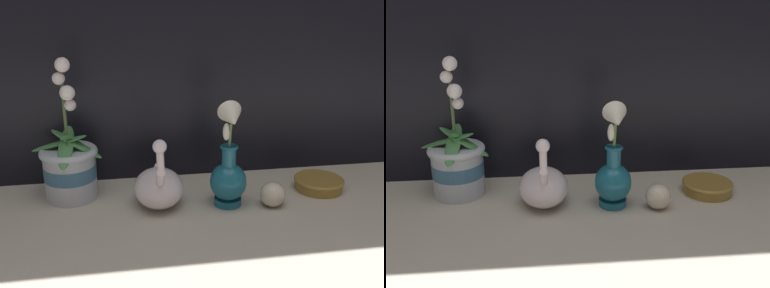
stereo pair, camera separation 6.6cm
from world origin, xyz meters
TOP-DOWN VIEW (x-y plane):
  - ground_plane at (0.00, 0.00)m, footprint 2.80×2.80m
  - orchid_potted_plant at (-0.34, 0.18)m, footprint 0.20×0.18m
  - swan_figurine at (-0.11, 0.10)m, footprint 0.13×0.20m
  - blue_vase at (0.06, 0.07)m, footprint 0.09×0.11m
  - glass_sphere at (0.18, 0.04)m, footprint 0.07×0.07m
  - amber_dish at (0.34, 0.12)m, footprint 0.14×0.14m

SIDE VIEW (x-z plane):
  - ground_plane at x=0.00m, z-range 0.00..0.00m
  - amber_dish at x=0.34m, z-range 0.00..0.04m
  - glass_sphere at x=0.18m, z-range 0.00..0.07m
  - swan_figurine at x=-0.11m, z-range -0.05..0.15m
  - orchid_potted_plant at x=-0.34m, z-range -0.10..0.28m
  - blue_vase at x=0.06m, z-range -0.04..0.24m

